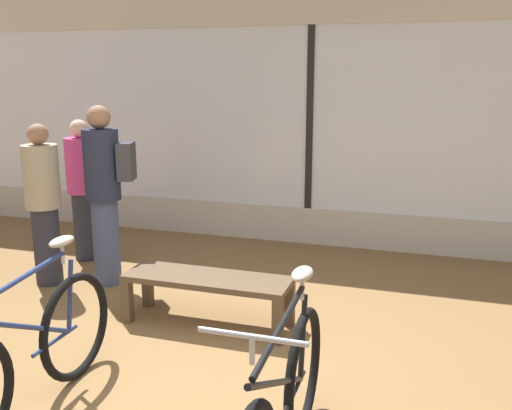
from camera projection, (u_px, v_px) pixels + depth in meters
ground_plane at (180, 403)px, 3.65m from camera, size 24.00×24.00×0.00m
shop_back_wall at (310, 110)px, 6.72m from camera, size 12.00×0.08×3.20m
bicycle_left at (28, 355)px, 3.45m from camera, size 0.46×1.74×1.05m
display_bench at (207, 285)px, 4.74m from camera, size 1.40×0.44×0.42m
customer_near_rack at (83, 188)px, 6.32m from camera, size 0.46×0.46×1.57m
customer_by_window at (105, 190)px, 5.52m from camera, size 0.54×0.43×1.77m
customer_mid_floor at (43, 202)px, 5.56m from camera, size 0.46×0.46×1.60m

